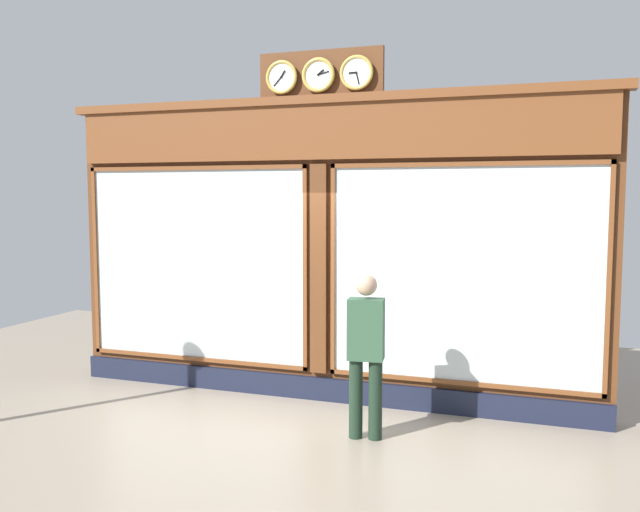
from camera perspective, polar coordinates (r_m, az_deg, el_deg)
ground_plane at (r=5.86m, az=-9.55°, el=-19.83°), size 14.00×14.00×0.00m
shop_facade at (r=8.02m, az=0.29°, el=0.67°), size 6.72×0.42×4.15m
pedestrian at (r=6.79m, az=3.95°, el=-7.92°), size 0.38×0.26×1.69m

